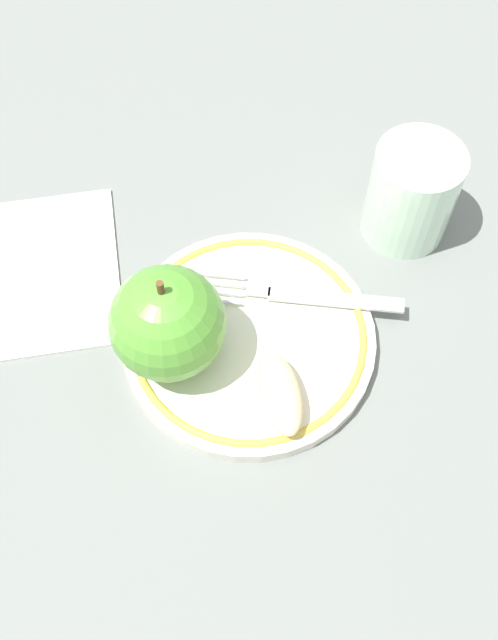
# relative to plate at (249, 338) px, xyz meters

# --- Properties ---
(ground_plane) EXTENTS (2.00, 2.00, 0.00)m
(ground_plane) POSITION_rel_plate_xyz_m (0.02, 0.02, -0.01)
(ground_plane) COLOR slate
(plate) EXTENTS (0.19, 0.19, 0.02)m
(plate) POSITION_rel_plate_xyz_m (0.00, 0.00, 0.00)
(plate) COLOR silver
(plate) RESTS_ON ground_plane
(apple_red_whole) EXTENTS (0.08, 0.08, 0.09)m
(apple_red_whole) POSITION_rel_plate_xyz_m (-0.06, 0.00, 0.05)
(apple_red_whole) COLOR #559D33
(apple_red_whole) RESTS_ON plate
(apple_slice_front) EXTENTS (0.03, 0.07, 0.02)m
(apple_slice_front) POSITION_rel_plate_xyz_m (0.01, -0.06, 0.02)
(apple_slice_front) COLOR beige
(apple_slice_front) RESTS_ON plate
(fork) EXTENTS (0.18, 0.09, 0.00)m
(fork) POSITION_rel_plate_xyz_m (0.04, 0.02, 0.01)
(fork) COLOR silver
(fork) RESTS_ON plate
(drinking_glass) EXTENTS (0.07, 0.07, 0.09)m
(drinking_glass) POSITION_rel_plate_xyz_m (0.16, 0.07, 0.03)
(drinking_glass) COLOR silver
(drinking_glass) RESTS_ON ground_plane
(napkin_folded) EXTENTS (0.13, 0.17, 0.01)m
(napkin_folded) POSITION_rel_plate_xyz_m (-0.14, 0.11, -0.00)
(napkin_folded) COLOR white
(napkin_folded) RESTS_ON ground_plane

